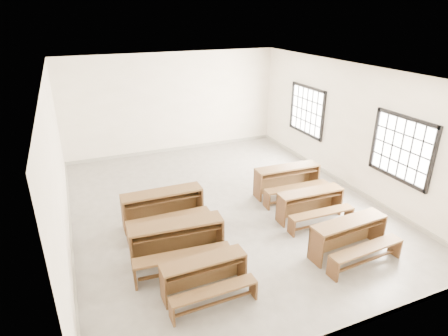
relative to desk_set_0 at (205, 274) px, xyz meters
name	(u,v)px	position (x,y,z in m)	size (l,w,h in m)	color
room	(228,120)	(1.55, 2.66, 1.77)	(8.50, 8.50, 3.20)	gray
desk_set_0	(205,274)	(0.00, 0.00, 0.00)	(1.45, 0.77, 0.64)	brown
desk_set_1	(177,239)	(-0.17, 1.04, 0.08)	(1.81, 1.04, 0.79)	brown
desk_set_2	(163,206)	(-0.09, 2.39, 0.08)	(1.76, 0.93, 0.79)	brown
desk_set_3	(350,235)	(2.94, -0.05, 0.04)	(1.63, 0.92, 0.71)	brown
desk_set_4	(311,203)	(3.03, 1.35, 0.02)	(1.54, 0.82, 0.68)	brown
desk_set_5	(288,179)	(3.19, 2.60, 0.07)	(1.71, 0.94, 0.76)	brown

